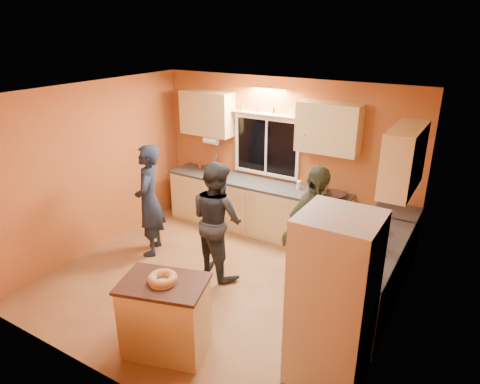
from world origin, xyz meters
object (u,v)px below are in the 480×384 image
Objects in this scene: island at (166,316)px; person_right at (313,231)px; person_left at (149,201)px; person_center at (217,219)px; refrigerator at (333,301)px.

person_right is (0.92, 1.87, 0.44)m from island.
island is at bearing 17.49° from person_left.
person_right reaches higher than person_left.
person_center is (1.21, 0.04, -0.03)m from person_left.
refrigerator reaches higher than person_center.
person_center is at bearing 63.49° from person_left.
person_right is at bearing 46.78° from island.
person_left reaches higher than island.
person_center is at bearing 123.88° from person_right.
island is 0.60× the size of person_left.
person_left is 1.04× the size of person_center.
person_right is at bearing 68.41° from person_left.
person_left is 0.99× the size of person_right.
refrigerator is 1.08× the size of person_center.
island is (-1.64, -0.56, -0.46)m from refrigerator.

